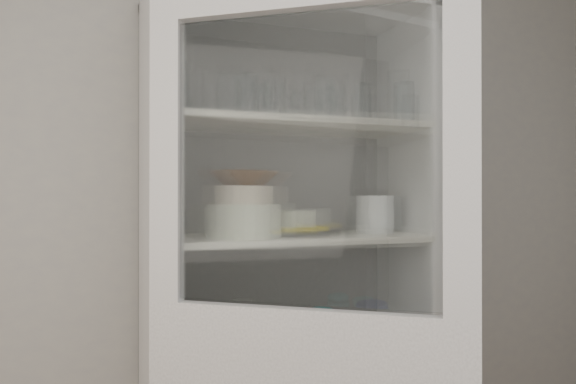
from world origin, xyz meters
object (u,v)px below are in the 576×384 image
object	(u,v)px
goblet_0	(168,96)
yellow_trivet	(297,228)
glass_platter	(297,232)
mug_blue	(361,332)
goblet_1	(263,102)
mug_teal	(350,326)
cream_bowl	(244,195)
white_ramekin	(297,218)
terracotta_bowl	(244,178)
plate_stack_front	(244,221)
goblet_2	(298,107)
white_canister	(218,332)
teal_jar	(322,326)
pantry_cabinet	(282,321)
goblet_3	(330,106)
plate_stack_back	(236,221)
measuring_cups	(265,348)
mug_white	(318,342)
grey_bowl_stack	(375,214)

from	to	relation	value
goblet_0	yellow_trivet	bearing A→B (deg)	-13.08
glass_platter	mug_blue	xyz separation A→B (m)	(0.21, -0.09, -0.36)
goblet_1	mug_teal	distance (m)	0.91
cream_bowl	white_ramekin	world-z (taller)	cream_bowl
terracotta_bowl	plate_stack_front	bearing A→B (deg)	0.00
goblet_2	goblet_0	bearing A→B (deg)	-178.14
plate_stack_front	white_canister	distance (m)	0.41
goblet_0	teal_jar	distance (m)	1.00
pantry_cabinet	goblet_0	world-z (taller)	pantry_cabinet
goblet_3	cream_bowl	xyz separation A→B (m)	(-0.40, -0.17, -0.35)
goblet_3	mug_blue	world-z (taller)	goblet_3
goblet_0	plate_stack_back	size ratio (longest dim) A/B	0.77
goblet_0	goblet_3	size ratio (longest dim) A/B	1.01
goblet_3	measuring_cups	xyz separation A→B (m)	(-0.32, -0.16, -0.87)
goblet_0	mug_blue	xyz separation A→B (m)	(0.65, -0.19, -0.83)
goblet_2	yellow_trivet	xyz separation A→B (m)	(-0.05, -0.12, -0.45)
plate_stack_front	white_canister	size ratio (longest dim) A/B	1.89
plate_stack_back	mug_white	size ratio (longest dim) A/B	2.55
pantry_cabinet	plate_stack_back	world-z (taller)	pantry_cabinet
mug_white	white_canister	distance (m)	0.35
pantry_cabinet	cream_bowl	size ratio (longest dim) A/B	10.78
grey_bowl_stack	white_canister	distance (m)	0.72
goblet_1	white_canister	xyz separation A→B (m)	(-0.20, -0.10, -0.83)
cream_bowl	white_canister	xyz separation A→B (m)	(-0.07, 0.09, -0.48)
teal_jar	white_canister	distance (m)	0.39
mug_blue	white_canister	size ratio (longest dim) A/B	1.03
white_canister	mug_white	bearing A→B (deg)	-27.06
yellow_trivet	measuring_cups	bearing A→B (deg)	-159.92
white_canister	teal_jar	bearing A→B (deg)	0.10
terracotta_bowl	grey_bowl_stack	world-z (taller)	terracotta_bowl
white_ramekin	goblet_0	bearing A→B (deg)	166.92
white_ramekin	white_canister	size ratio (longest dim) A/B	1.03
plate_stack_front	measuring_cups	world-z (taller)	plate_stack_front
goblet_1	terracotta_bowl	xyz separation A→B (m)	(-0.13, -0.19, -0.29)
goblet_0	goblet_3	bearing A→B (deg)	0.64
glass_platter	white_canister	bearing A→B (deg)	173.91
goblet_0	mug_blue	size ratio (longest dim) A/B	1.31
yellow_trivet	teal_jar	bearing A→B (deg)	15.63
plate_stack_back	yellow_trivet	xyz separation A→B (m)	(0.20, -0.10, -0.03)
goblet_2	grey_bowl_stack	distance (m)	0.50
goblet_1	terracotta_bowl	bearing A→B (deg)	-123.70
goblet_0	plate_stack_front	bearing A→B (deg)	-36.26
pantry_cabinet	grey_bowl_stack	distance (m)	0.53
mug_white	mug_teal	bearing A→B (deg)	42.87
goblet_1	terracotta_bowl	size ratio (longest dim) A/B	0.89
goblet_2	terracotta_bowl	world-z (taller)	goblet_2
pantry_cabinet	white_canister	xyz separation A→B (m)	(-0.25, -0.04, -0.01)
plate_stack_front	mug_teal	distance (m)	0.61
mug_blue	white_canister	xyz separation A→B (m)	(-0.49, 0.12, 0.01)
plate_stack_back	white_ramekin	xyz separation A→B (m)	(0.20, -0.10, 0.01)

